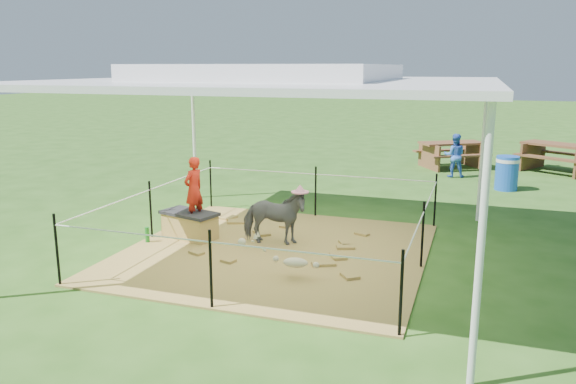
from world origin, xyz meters
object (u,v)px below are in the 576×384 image
(straw_bale, at_px, (190,226))
(woman, at_px, (194,183))
(picnic_table_near, at_px, (451,155))
(picnic_table_far, at_px, (559,158))
(distant_person, at_px, (454,156))
(trash_barrel, at_px, (507,173))
(pony, at_px, (274,218))
(green_bottle, at_px, (147,235))
(foal, at_px, (295,261))

(straw_bale, xyz_separation_m, woman, (0.10, 0.00, 0.75))
(picnic_table_near, distance_m, picnic_table_far, 2.85)
(woman, bearing_deg, distant_person, 167.20)
(trash_barrel, bearing_deg, distant_person, 135.09)
(pony, xyz_separation_m, distant_person, (2.48, 7.06, 0.09))
(picnic_table_near, bearing_deg, pony, -137.13)
(picnic_table_far, bearing_deg, picnic_table_near, -143.94)
(woman, distance_m, trash_barrel, 7.84)
(straw_bale, distance_m, pony, 1.50)
(green_bottle, relative_size, pony, 0.24)
(straw_bale, distance_m, trash_barrel, 7.89)
(woman, bearing_deg, trash_barrel, 154.59)
(straw_bale, relative_size, green_bottle, 3.60)
(green_bottle, xyz_separation_m, picnic_table_near, (4.36, 9.05, 0.22))
(woman, height_order, foal, woman)
(green_bottle, xyz_separation_m, pony, (2.03, 0.57, 0.33))
(woman, relative_size, picnic_table_near, 0.60)
(picnic_table_near, bearing_deg, green_bottle, -147.47)
(green_bottle, bearing_deg, straw_bale, 39.29)
(green_bottle, bearing_deg, trash_barrel, 47.85)
(picnic_table_near, relative_size, picnic_table_far, 0.94)
(straw_bale, height_order, picnic_table_far, picnic_table_far)
(pony, bearing_deg, distant_person, -28.11)
(pony, bearing_deg, green_bottle, 96.80)
(green_bottle, height_order, trash_barrel, trash_barrel)
(straw_bale, relative_size, pony, 0.85)
(straw_bale, bearing_deg, picnic_table_far, 52.89)
(green_bottle, bearing_deg, foal, -15.00)
(green_bottle, relative_size, foal, 0.27)
(picnic_table_far, distance_m, distant_person, 3.16)
(woman, relative_size, distant_person, 0.95)
(woman, bearing_deg, foal, 76.41)
(distant_person, bearing_deg, foal, 70.79)
(distant_person, bearing_deg, woman, 53.86)
(straw_bale, xyz_separation_m, picnic_table_far, (6.66, 8.80, 0.17))
(straw_bale, relative_size, trash_barrel, 1.12)
(green_bottle, distance_m, pony, 2.13)
(straw_bale, relative_size, picnic_table_near, 0.50)
(pony, height_order, trash_barrel, pony)
(foal, relative_size, trash_barrel, 1.13)
(straw_bale, bearing_deg, pony, 4.46)
(trash_barrel, xyz_separation_m, distant_person, (-1.26, 1.26, 0.17))
(foal, xyz_separation_m, trash_barrel, (2.94, 7.13, 0.12))
(straw_bale, height_order, woman, woman)
(green_bottle, relative_size, picnic_table_near, 0.14)
(pony, bearing_deg, straw_bale, 85.67)
(foal, distance_m, distant_person, 8.56)
(trash_barrel, relative_size, picnic_table_near, 0.45)
(green_bottle, relative_size, distant_person, 0.22)
(woman, distance_m, picnic_table_near, 9.39)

